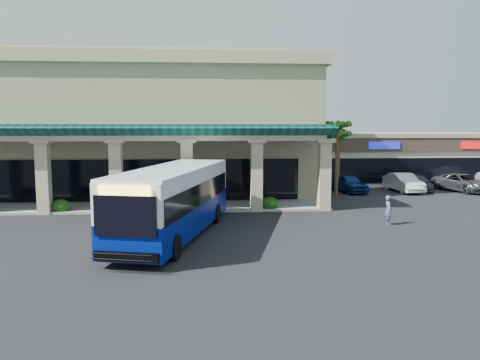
{
  "coord_description": "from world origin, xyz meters",
  "views": [
    {
      "loc": [
        -1.92,
        -24.92,
        5.47
      ],
      "look_at": [
        0.33,
        4.06,
        2.2
      ],
      "focal_mm": 35.0,
      "sensor_mm": 36.0,
      "label": 1
    }
  ],
  "objects": [
    {
      "name": "palm_0",
      "position": [
        8.5,
        11.0,
        3.3
      ],
      "size": [
        2.4,
        2.4,
        6.6
      ],
      "primitive_type": null,
      "color": "#245516",
      "rests_on": "ground"
    },
    {
      "name": "car_gray",
      "position": [
        20.27,
        13.31,
        0.76
      ],
      "size": [
        3.83,
        5.91,
        1.52
      ],
      "primitive_type": "imported",
      "rotation": [
        0.0,
        0.0,
        0.26
      ],
      "color": "#404145",
      "rests_on": "ground"
    },
    {
      "name": "transit_bus",
      "position": [
        -3.4,
        -1.57,
        1.75
      ],
      "size": [
        5.93,
        12.85,
        3.5
      ],
      "primitive_type": null,
      "rotation": [
        0.0,
        0.0,
        -0.25
      ],
      "color": "navy",
      "rests_on": "ground"
    },
    {
      "name": "broadleaf_tree",
      "position": [
        7.5,
        19.0,
        2.41
      ],
      "size": [
        2.6,
        2.6,
        4.81
      ],
      "primitive_type": null,
      "color": "#133A0D",
      "rests_on": "ground"
    },
    {
      "name": "pedestrian",
      "position": [
        8.43,
        0.33,
        0.83
      ],
      "size": [
        0.42,
        0.62,
        1.67
      ],
      "primitive_type": "imported",
      "rotation": [
        0.0,
        0.0,
        1.53
      ],
      "color": "#4E5376",
      "rests_on": "ground"
    },
    {
      "name": "main_building",
      "position": [
        -8.0,
        16.0,
        5.67
      ],
      "size": [
        30.8,
        14.8,
        11.35
      ],
      "primitive_type": null,
      "color": "tan",
      "rests_on": "ground"
    },
    {
      "name": "arcade",
      "position": [
        -8.0,
        6.8,
        2.85
      ],
      "size": [
        30.0,
        6.2,
        5.7
      ],
      "primitive_type": null,
      "color": "#093A34",
      "rests_on": "ground"
    },
    {
      "name": "car_red",
      "position": [
        16.75,
        14.49,
        0.65
      ],
      "size": [
        2.51,
        4.72,
        1.3
      ],
      "primitive_type": "imported",
      "rotation": [
        0.0,
        0.0,
        -0.16
      ],
      "color": "#3E3F41",
      "rests_on": "ground"
    },
    {
      "name": "car_silver",
      "position": [
        10.3,
        13.62,
        0.76
      ],
      "size": [
        2.74,
        4.74,
        1.52
      ],
      "primitive_type": "imported",
      "rotation": [
        0.0,
        0.0,
        0.22
      ],
      "color": "navy",
      "rests_on": "ground"
    },
    {
      "name": "car_white",
      "position": [
        15.06,
        13.46,
        0.8
      ],
      "size": [
        1.97,
        4.92,
        1.59
      ],
      "primitive_type": "imported",
      "rotation": [
        0.0,
        0.0,
        0.06
      ],
      "color": "silver",
      "rests_on": "ground"
    },
    {
      "name": "strip_mall",
      "position": [
        18.0,
        24.0,
        2.45
      ],
      "size": [
        22.5,
        12.5,
        4.9
      ],
      "primitive_type": null,
      "color": "beige",
      "rests_on": "ground"
    },
    {
      "name": "palm_1",
      "position": [
        9.5,
        14.0,
        2.9
      ],
      "size": [
        2.4,
        2.4,
        5.8
      ],
      "primitive_type": null,
      "color": "#245516",
      "rests_on": "ground"
    },
    {
      "name": "ground",
      "position": [
        0.0,
        0.0,
        0.0
      ],
      "size": [
        110.0,
        110.0,
        0.0
      ],
      "primitive_type": "plane",
      "color": "black"
    }
  ]
}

